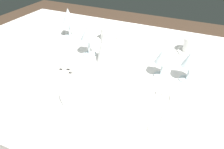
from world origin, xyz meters
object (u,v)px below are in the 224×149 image
at_px(dinner_plate, 98,93).
at_px(spoon_soup, 154,101).
at_px(spoon_dessert, 160,103).
at_px(wine_glass_far, 88,34).
at_px(napkin_folded, 105,45).
at_px(fork_salad, 52,76).
at_px(coffee_cup_left, 109,33).
at_px(fork_inner, 58,77).
at_px(dinner_knife, 142,104).
at_px(spoon_tea, 169,106).
at_px(coffee_cup_right, 193,45).
at_px(wine_glass_centre, 191,60).
at_px(wine_glass_left, 163,57).
at_px(wine_glass_right, 68,17).
at_px(fork_outer, 62,81).

height_order(dinner_plate, spoon_soup, dinner_plate).
bearing_deg(spoon_dessert, wine_glass_far, 151.72).
xyz_separation_m(dinner_plate, napkin_folded, (-0.09, 0.24, 0.07)).
relative_size(fork_salad, napkin_folded, 1.32).
xyz_separation_m(coffee_cup_left, wine_glass_far, (-0.01, -0.19, 0.07)).
distance_m(fork_inner, fork_salad, 0.03).
xyz_separation_m(dinner_knife, spoon_tea, (0.09, 0.02, -0.00)).
relative_size(coffee_cup_right, wine_glass_centre, 0.85).
relative_size(spoon_dessert, wine_glass_left, 1.81).
relative_size(dinner_plate, wine_glass_centre, 2.11).
relative_size(fork_salad, spoon_tea, 1.02).
bearing_deg(wine_glass_centre, wine_glass_far, 176.76).
distance_m(spoon_dessert, napkin_folded, 0.38).
relative_size(dinner_plate, coffee_cup_left, 2.56).
relative_size(fork_inner, wine_glass_far, 1.49).
xyz_separation_m(dinner_plate, spoon_tea, (0.25, 0.04, -0.01)).
bearing_deg(fork_inner, spoon_tea, 1.01).
bearing_deg(wine_glass_right, wine_glass_left, -17.97).
bearing_deg(spoon_dessert, spoon_tea, -5.72).
distance_m(spoon_soup, spoon_tea, 0.06).
bearing_deg(spoon_dessert, wine_glass_left, 105.39).
distance_m(dinner_knife, wine_glass_far, 0.45).
bearing_deg(dinner_plate, spoon_tea, 9.44).
height_order(fork_outer, coffee_cup_left, coffee_cup_left).
bearing_deg(spoon_dessert, fork_inner, -178.48).
distance_m(wine_glass_right, napkin_folded, 0.35).
height_order(fork_inner, wine_glass_right, wine_glass_right).
height_order(coffee_cup_left, napkin_folded, napkin_folded).
bearing_deg(fork_outer, dinner_plate, -6.16).
relative_size(fork_salad, spoon_soup, 0.99).
height_order(fork_inner, fork_salad, same).
xyz_separation_m(spoon_tea, wine_glass_centre, (0.02, 0.20, 0.09)).
bearing_deg(spoon_soup, wine_glass_left, 98.43).
bearing_deg(spoon_tea, napkin_folded, 150.36).
distance_m(dinner_plate, wine_glass_far, 0.34).
relative_size(fork_outer, coffee_cup_left, 2.03).
xyz_separation_m(fork_salad, spoon_dessert, (0.45, 0.02, 0.00)).
relative_size(spoon_tea, wine_glass_centre, 1.62).
xyz_separation_m(wine_glass_far, napkin_folded, (0.10, -0.03, -0.03)).
xyz_separation_m(fork_inner, coffee_cup_left, (0.02, 0.43, 0.04)).
bearing_deg(wine_glass_far, spoon_soup, -29.29).
height_order(dinner_plate, wine_glass_right, wine_glass_right).
relative_size(fork_inner, wine_glass_centre, 1.73).
height_order(coffee_cup_left, wine_glass_centre, wine_glass_centre).
bearing_deg(spoon_tea, dinner_plate, -170.56).
height_order(coffee_cup_left, wine_glass_right, wine_glass_right).
bearing_deg(fork_inner, dinner_plate, -9.66).
distance_m(fork_inner, wine_glass_far, 0.26).
bearing_deg(spoon_soup, fork_outer, -175.26).
height_order(dinner_knife, napkin_folded, napkin_folded).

